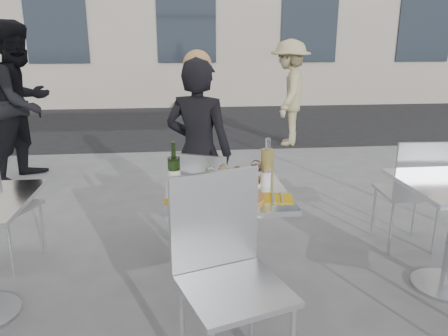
{
  "coord_description": "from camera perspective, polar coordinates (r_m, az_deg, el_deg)",
  "views": [
    {
      "loc": [
        -0.28,
        -2.45,
        1.62
      ],
      "look_at": [
        0.0,
        0.15,
        0.85
      ],
      "focal_mm": 35.0,
      "sensor_mm": 36.0,
      "label": 1
    }
  ],
  "objects": [
    {
      "name": "side_chair_rfar",
      "position": [
        3.67,
        23.5,
        -2.18
      ],
      "size": [
        0.44,
        0.45,
        0.91
      ],
      "rotation": [
        0.0,
        0.0,
        3.08
      ],
      "color": "silver",
      "rests_on": "ground"
    },
    {
      "name": "napkin_right",
      "position": [
        2.51,
        6.9,
        -3.9
      ],
      "size": [
        0.21,
        0.21,
        0.01
      ],
      "rotation": [
        0.0,
        0.0,
        -0.18
      ],
      "color": "gold",
      "rests_on": "main_table"
    },
    {
      "name": "carafe",
      "position": [
        2.74,
        5.67,
        0.36
      ],
      "size": [
        0.08,
        0.08,
        0.29
      ],
      "color": "tan",
      "rests_on": "main_table"
    },
    {
      "name": "woman_diner",
      "position": [
        3.51,
        -3.32,
        2.04
      ],
      "size": [
        0.65,
        0.55,
        1.5
      ],
      "primitive_type": "imported",
      "rotation": [
        0.0,
        0.0,
        2.72
      ],
      "color": "black",
      "rests_on": "ground"
    },
    {
      "name": "pedestrian_a",
      "position": [
        5.67,
        -24.86,
        7.8
      ],
      "size": [
        0.97,
        1.09,
        1.84
      ],
      "primitive_type": "imported",
      "rotation": [
        0.0,
        0.0,
        1.2
      ],
      "color": "black",
      "rests_on": "ground"
    },
    {
      "name": "sugar_shaker",
      "position": [
        2.71,
        5.45,
        -1.25
      ],
      "size": [
        0.06,
        0.06,
        0.11
      ],
      "color": "white",
      "rests_on": "main_table"
    },
    {
      "name": "wineglass_white_a",
      "position": [
        2.58,
        -1.72,
        -0.78
      ],
      "size": [
        0.07,
        0.07,
        0.16
      ],
      "color": "white",
      "rests_on": "main_table"
    },
    {
      "name": "wineglass_red_b",
      "position": [
        2.72,
        4.22,
        0.09
      ],
      "size": [
        0.07,
        0.07,
        0.16
      ],
      "color": "white",
      "rests_on": "main_table"
    },
    {
      "name": "pizza_near",
      "position": [
        2.49,
        1.23,
        -3.76
      ],
      "size": [
        0.36,
        0.36,
        0.02
      ],
      "color": "tan",
      "rests_on": "main_table"
    },
    {
      "name": "ground",
      "position": [
        2.95,
        0.33,
        -16.89
      ],
      "size": [
        80.0,
        80.0,
        0.0
      ],
      "primitive_type": "plane",
      "color": "#5F5F61"
    },
    {
      "name": "pizza_far",
      "position": [
        2.78,
        2.11,
        -1.5
      ],
      "size": [
        0.3,
        0.3,
        0.03
      ],
      "color": "white",
      "rests_on": "main_table"
    },
    {
      "name": "napkin_left",
      "position": [
        2.44,
        -5.53,
        -4.49
      ],
      "size": [
        0.22,
        0.22,
        0.01
      ],
      "rotation": [
        0.0,
        0.0,
        0.3
      ],
      "color": "gold",
      "rests_on": "main_table"
    },
    {
      "name": "main_table",
      "position": [
        2.69,
        0.34,
        -7.26
      ],
      "size": [
        0.72,
        0.72,
        0.75
      ],
      "color": "#B7BABF",
      "rests_on": "ground"
    },
    {
      "name": "salad_plate",
      "position": [
        2.59,
        0.77,
        -2.36
      ],
      "size": [
        0.22,
        0.22,
        0.09
      ],
      "color": "white",
      "rests_on": "main_table"
    },
    {
      "name": "chair_far",
      "position": [
        3.12,
        -2.67,
        -4.23
      ],
      "size": [
        0.54,
        0.54,
        0.88
      ],
      "rotation": [
        0.0,
        0.0,
        2.72
      ],
      "color": "silver",
      "rests_on": "ground"
    },
    {
      "name": "street_asphalt",
      "position": [
        9.1,
        -4.3,
        6.07
      ],
      "size": [
        24.0,
        5.0,
        0.0
      ],
      "primitive_type": "cube",
      "color": "black",
      "rests_on": "ground"
    },
    {
      "name": "wineglass_white_b",
      "position": [
        2.63,
        -0.03,
        -0.41
      ],
      "size": [
        0.07,
        0.07,
        0.16
      ],
      "color": "white",
      "rests_on": "main_table"
    },
    {
      "name": "pedestrian_b",
      "position": [
        7.03,
        8.51,
        9.66
      ],
      "size": [
        0.93,
        1.2,
        1.64
      ],
      "primitive_type": "imported",
      "rotation": [
        0.0,
        0.0,
        4.37
      ],
      "color": "tan",
      "rests_on": "ground"
    },
    {
      "name": "chair_near",
      "position": [
        2.13,
        0.16,
        -12.1
      ],
      "size": [
        0.59,
        0.6,
        1.02
      ],
      "rotation": [
        0.0,
        0.0,
        0.32
      ],
      "color": "silver",
      "rests_on": "ground"
    },
    {
      "name": "wine_bottle",
      "position": [
        2.62,
        -6.54,
        -0.46
      ],
      "size": [
        0.07,
        0.07,
        0.29
      ],
      "color": "#28481B",
      "rests_on": "main_table"
    },
    {
      "name": "wineglass_red_a",
      "position": [
        2.57,
        1.79,
        -0.8
      ],
      "size": [
        0.07,
        0.07,
        0.16
      ],
      "color": "white",
      "rests_on": "main_table"
    }
  ]
}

